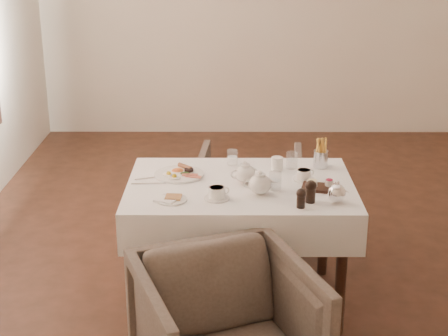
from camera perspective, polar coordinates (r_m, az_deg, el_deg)
table at (r=3.92m, az=1.36°, el=-2.89°), size 1.28×0.88×0.75m
armchair_near at (r=3.25m, az=0.18°, el=-13.75°), size 0.99×1.00×0.71m
armchair_far at (r=4.78m, az=2.13°, el=-2.51°), size 0.77×0.79×0.66m
breakfast_plate at (r=4.01m, az=-3.73°, el=-0.45°), size 0.29×0.29×0.04m
side_plate at (r=3.65m, az=-4.50°, el=-2.61°), size 0.18×0.17×0.02m
teapot_centre at (r=3.87m, az=1.75°, el=-0.33°), size 0.20×0.18×0.13m
teapot_front at (r=3.71m, az=3.00°, el=-1.21°), size 0.17×0.14×0.14m
creamer at (r=4.07m, az=4.42°, el=0.36°), size 0.07×0.07×0.08m
teacup_near at (r=3.65m, az=-0.60°, el=-2.14°), size 0.14×0.14×0.07m
teacup_far at (r=3.95m, az=6.65°, el=-0.60°), size 0.12×0.12×0.06m
glass_left at (r=4.16m, az=0.70°, el=0.90°), size 0.08×0.08×0.09m
glass_mid at (r=3.79m, az=4.26°, el=-1.06°), size 0.09×0.09×0.10m
glass_right at (r=4.12m, az=5.67°, el=0.66°), size 0.08×0.08×0.10m
condiment_board at (r=3.83m, az=7.92°, el=-1.52°), size 0.22×0.17×0.05m
pepper_mill_left at (r=3.56m, az=6.42°, el=-2.49°), size 0.07×0.07×0.11m
pepper_mill_right at (r=3.63m, az=7.22°, el=-1.93°), size 0.07×0.07×0.12m
silver_pot at (r=3.64m, az=9.34°, el=-1.94°), size 0.13×0.11×0.12m
fries_cup at (r=4.14m, az=8.05°, el=1.13°), size 0.09×0.09×0.19m
cutlery_fork at (r=3.97m, az=-6.11°, el=-0.83°), size 0.18×0.07×0.00m
cutlery_knife at (r=3.89m, az=-6.28°, el=-1.30°), size 0.20×0.03×0.00m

